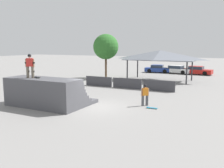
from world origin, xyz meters
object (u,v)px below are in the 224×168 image
object	(u,v)px
bystander_walking	(145,93)
tree_beside_pavilion	(106,47)
skater_on_deck	(30,64)
parked_car_white	(177,70)
parked_car_red	(197,71)
skateboard_on_ground	(152,108)
parked_car_blue	(158,69)
skateboard_on_deck	(37,77)

from	to	relation	value
bystander_walking	tree_beside_pavilion	world-z (taller)	tree_beside_pavilion
skater_on_deck	parked_car_white	bearing A→B (deg)	56.31
bystander_walking	parked_car_white	size ratio (longest dim) A/B	0.34
skater_on_deck	tree_beside_pavilion	distance (m)	16.84
parked_car_red	parked_car_white	bearing A→B (deg)	-174.15
parked_car_white	skateboard_on_ground	bearing A→B (deg)	-70.60
bystander_walking	tree_beside_pavilion	distance (m)	16.62
tree_beside_pavilion	parked_car_blue	distance (m)	11.27
skateboard_on_deck	bystander_walking	bearing A→B (deg)	49.62
bystander_walking	parked_car_white	distance (m)	22.78
bystander_walking	skater_on_deck	bearing A→B (deg)	-18.73
bystander_walking	parked_car_white	bearing A→B (deg)	-129.13
tree_beside_pavilion	parked_car_blue	bearing A→B (deg)	65.82
skateboard_on_deck	tree_beside_pavilion	distance (m)	16.84
skateboard_on_deck	skateboard_on_ground	xyz separation A→B (m)	(7.64, 3.01, -2.07)
bystander_walking	parked_car_red	xyz separation A→B (m)	(0.38, 22.59, -0.34)
parked_car_red	tree_beside_pavilion	bearing A→B (deg)	-130.46
tree_beside_pavilion	parked_car_white	bearing A→B (deg)	52.93
skater_on_deck	bystander_walking	world-z (taller)	skater_on_deck
parked_car_blue	parked_car_white	world-z (taller)	same
bystander_walking	tree_beside_pavilion	bearing A→B (deg)	-97.65
skateboard_on_deck	parked_car_white	world-z (taller)	skateboard_on_deck
skateboard_on_ground	tree_beside_pavilion	distance (m)	17.70
tree_beside_pavilion	parked_car_white	world-z (taller)	tree_beside_pavilion
skateboard_on_deck	parked_car_white	bearing A→B (deg)	102.89
skateboard_on_ground	parked_car_red	world-z (taller)	parked_car_red
skateboard_on_deck	bystander_walking	world-z (taller)	skateboard_on_deck
parked_car_blue	parked_car_red	xyz separation A→B (m)	(6.08, 0.04, 0.00)
parked_car_white	parked_car_red	bearing A→B (deg)	10.51
bystander_walking	parked_car_red	world-z (taller)	bystander_walking
tree_beside_pavilion	parked_car_red	distance (m)	14.77
tree_beside_pavilion	parked_car_red	size ratio (longest dim) A/B	1.27
bystander_walking	skateboard_on_ground	size ratio (longest dim) A/B	2.04
skateboard_on_deck	parked_car_white	size ratio (longest dim) A/B	0.17
tree_beside_pavilion	parked_car_red	world-z (taller)	tree_beside_pavilion
skateboard_on_ground	bystander_walking	bearing A→B (deg)	-41.80
bystander_walking	parked_car_blue	size ratio (longest dim) A/B	0.38
bystander_walking	skateboard_on_ground	distance (m)	1.28
skateboard_on_ground	parked_car_red	distance (m)	23.19
parked_car_red	skateboard_on_deck	bearing A→B (deg)	-99.12
tree_beside_pavilion	skater_on_deck	bearing A→B (deg)	-80.72
parked_car_blue	bystander_walking	bearing A→B (deg)	-82.35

